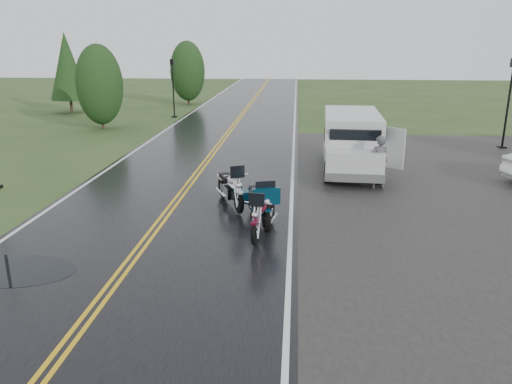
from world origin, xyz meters
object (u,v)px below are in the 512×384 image
(van_white, at_px, (329,152))
(motorcycle_red, at_px, (256,223))
(motorcycle_teal, at_px, (266,209))
(motorcycle_silver, at_px, (239,193))
(person_at_van, at_px, (379,163))
(lamp_post_far_left, at_px, (173,88))
(lamp_post_far_right, at_px, (508,104))

(van_white, bearing_deg, motorcycle_red, -106.34)
(van_white, bearing_deg, motorcycle_teal, -107.34)
(motorcycle_teal, xyz_separation_m, motorcycle_silver, (-0.92, 1.47, 0.01))
(person_at_van, distance_m, lamp_post_far_left, 20.29)
(person_at_van, relative_size, lamp_post_far_left, 0.48)
(motorcycle_red, xyz_separation_m, lamp_post_far_right, (11.19, 13.35, 1.52))
(motorcycle_silver, relative_size, lamp_post_far_left, 0.62)
(motorcycle_red, relative_size, lamp_post_far_right, 0.52)
(motorcycle_red, bearing_deg, motorcycle_teal, 86.54)
(lamp_post_far_left, bearing_deg, person_at_van, -55.70)
(motorcycle_teal, bearing_deg, motorcycle_red, -119.60)
(motorcycle_teal, distance_m, lamp_post_far_right, 16.64)
(van_white, bearing_deg, lamp_post_far_right, 41.07)
(person_at_van, distance_m, lamp_post_far_right, 10.66)
(person_at_van, relative_size, lamp_post_far_right, 0.44)
(person_at_van, bearing_deg, motorcycle_red, 40.22)
(motorcycle_silver, bearing_deg, lamp_post_far_left, 84.90)
(motorcycle_red, bearing_deg, lamp_post_far_right, 59.84)
(person_at_van, height_order, lamp_post_far_right, lamp_post_far_right)
(motorcycle_silver, bearing_deg, lamp_post_far_right, 18.78)
(motorcycle_silver, xyz_separation_m, lamp_post_far_left, (-6.79, 19.98, 1.27))
(motorcycle_red, bearing_deg, motorcycle_silver, 116.19)
(motorcycle_red, height_order, person_at_van, person_at_van)
(motorcycle_red, height_order, motorcycle_silver, motorcycle_silver)
(lamp_post_far_right, bearing_deg, motorcycle_red, -129.98)
(van_white, bearing_deg, lamp_post_far_left, 123.99)
(lamp_post_far_left, distance_m, lamp_post_far_right, 20.75)
(lamp_post_far_right, bearing_deg, van_white, -141.87)
(motorcycle_silver, distance_m, person_at_van, 5.66)
(van_white, height_order, person_at_van, van_white)
(lamp_post_far_right, bearing_deg, motorcycle_silver, -137.36)
(person_at_van, bearing_deg, motorcycle_silver, 20.10)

